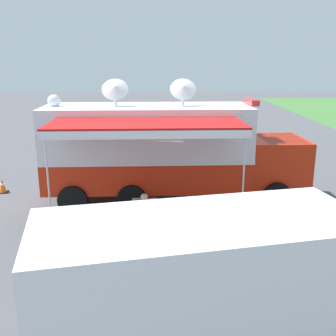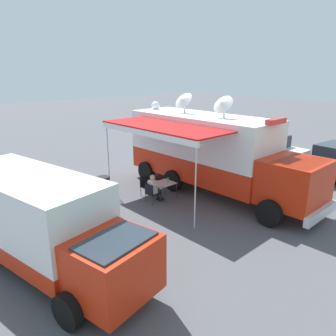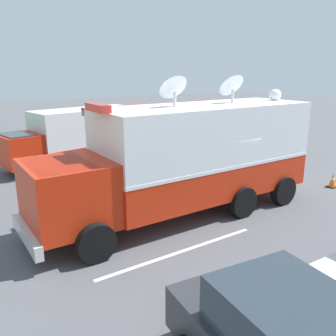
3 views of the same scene
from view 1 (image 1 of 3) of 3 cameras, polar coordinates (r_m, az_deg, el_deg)
ground_plane at (r=14.93m, az=-2.85°, el=-4.60°), size 100.00×100.00×0.00m
lot_stripe at (r=17.00m, az=5.49°, el=-2.13°), size 0.27×4.80×0.01m
command_truck at (r=14.37m, az=0.04°, el=2.72°), size 5.09×9.56×4.53m
folding_table at (r=12.63m, az=-3.41°, el=-5.13°), size 0.82×0.82×0.73m
water_bottle at (r=12.71m, az=-3.12°, el=-4.22°), size 0.07×0.07×0.22m
folding_chair_at_table at (r=11.95m, az=-3.37°, el=-7.19°), size 0.49×0.49×0.87m
folding_chair_beside_table at (r=12.41m, az=-7.43°, el=-6.42°), size 0.49×0.49×0.87m
seated_responder at (r=12.07m, az=-3.37°, el=-6.24°), size 0.67×0.56×1.25m
trash_bin at (r=11.28m, az=-14.25°, el=-9.40°), size 0.57×0.57×0.91m
traffic_cone at (r=16.95m, az=-22.55°, el=-2.35°), size 0.36×0.36×0.58m
support_truck at (r=6.98m, az=8.76°, el=-16.86°), size 3.45×7.08×2.70m
car_behind_truck at (r=20.75m, az=-2.66°, el=3.62°), size 2.02×4.20×1.76m
car_far_corner at (r=21.34m, az=7.60°, el=3.83°), size 4.33×2.27×1.76m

